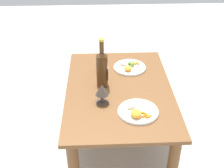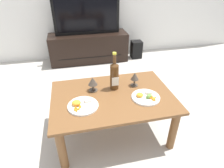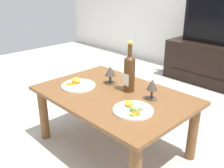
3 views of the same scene
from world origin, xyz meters
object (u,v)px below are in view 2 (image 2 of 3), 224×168
(tv_stand, at_px, (89,48))
(dinner_plate_left, at_px, (82,105))
(goblet_left, at_px, (93,82))
(wine_bottle, at_px, (114,75))
(floor_speaker, at_px, (136,49))
(dinner_plate_right, at_px, (146,97))
(goblet_right, at_px, (135,77))
(dining_table, at_px, (113,102))
(tv_screen, at_px, (87,15))

(tv_stand, bearing_deg, dinner_plate_left, -97.86)
(goblet_left, bearing_deg, wine_bottle, -1.38)
(floor_speaker, relative_size, dinner_plate_left, 1.21)
(wine_bottle, bearing_deg, tv_stand, 92.07)
(tv_stand, xyz_separation_m, dinner_plate_right, (0.29, -1.90, 0.22))
(dinner_plate_left, bearing_deg, dinner_plate_right, -0.28)
(goblet_right, bearing_deg, goblet_left, 180.00)
(dining_table, relative_size, floor_speaker, 3.51)
(tv_stand, xyz_separation_m, goblet_left, (-0.14, -1.68, 0.30))
(dining_table, xyz_separation_m, wine_bottle, (0.04, 0.12, 0.22))
(tv_stand, height_order, tv_screen, tv_screen)
(dining_table, xyz_separation_m, goblet_left, (-0.16, 0.12, 0.17))
(wine_bottle, relative_size, dinner_plate_right, 1.45)
(tv_stand, height_order, floor_speaker, tv_stand)
(dining_table, distance_m, dinner_plate_right, 0.31)
(wine_bottle, bearing_deg, tv_screen, 92.07)
(goblet_left, bearing_deg, tv_screen, 85.21)
(tv_stand, relative_size, dinner_plate_right, 5.26)
(goblet_left, height_order, dinner_plate_right, goblet_left)
(floor_speaker, distance_m, wine_bottle, 1.88)
(dining_table, bearing_deg, tv_stand, 90.62)
(tv_stand, bearing_deg, goblet_right, -81.13)
(wine_bottle, height_order, dinner_plate_left, wine_bottle)
(goblet_left, height_order, goblet_right, goblet_right)
(dinner_plate_left, bearing_deg, tv_screen, 82.13)
(goblet_right, relative_size, dinner_plate_left, 0.56)
(tv_screen, height_order, dinner_plate_left, tv_screen)
(tv_stand, relative_size, tv_screen, 1.24)
(tv_screen, distance_m, dinner_plate_right, 1.95)
(tv_screen, xyz_separation_m, goblet_right, (0.26, -1.68, -0.25))
(tv_screen, distance_m, wine_bottle, 1.69)
(tv_screen, relative_size, dinner_plate_left, 4.16)
(floor_speaker, bearing_deg, wine_bottle, -114.91)
(tv_screen, relative_size, floor_speaker, 3.44)
(wine_bottle, distance_m, dinner_plate_left, 0.41)
(wine_bottle, xyz_separation_m, dinner_plate_right, (0.23, -0.22, -0.13))
(dining_table, relative_size, wine_bottle, 3.00)
(goblet_right, bearing_deg, wine_bottle, -178.62)
(wine_bottle, bearing_deg, dinner_plate_left, -146.51)
(dinner_plate_left, bearing_deg, tv_stand, 82.14)
(wine_bottle, bearing_deg, dining_table, -109.69)
(floor_speaker, bearing_deg, dinner_plate_left, -120.09)
(goblet_right, height_order, dinner_plate_left, goblet_right)
(goblet_right, bearing_deg, dinner_plate_left, -157.38)
(dining_table, distance_m, tv_stand, 1.80)
(floor_speaker, height_order, goblet_right, goblet_right)
(floor_speaker, distance_m, dinner_plate_right, 1.96)
(wine_bottle, bearing_deg, dinner_plate_right, -42.74)
(floor_speaker, relative_size, dinner_plate_right, 1.23)
(floor_speaker, xyz_separation_m, dinner_plate_right, (-0.57, -1.86, 0.31))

